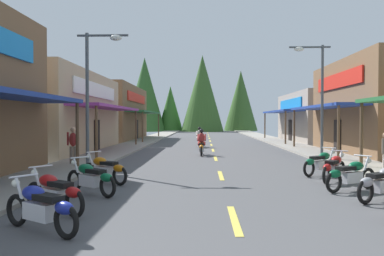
# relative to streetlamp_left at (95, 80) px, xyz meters

# --- Properties ---
(ground) EXTENTS (10.11, 85.40, 0.10)m
(ground) POSITION_rel_streetlamp_left_xyz_m (5.12, 12.74, -3.79)
(ground) COLOR #4C4C4F
(sidewalk_left) EXTENTS (2.63, 85.40, 0.12)m
(sidewalk_left) POSITION_rel_streetlamp_left_xyz_m (-1.25, 12.74, -3.68)
(sidewalk_left) COLOR gray
(sidewalk_left) RESTS_ON ground
(sidewalk_right) EXTENTS (2.63, 85.40, 0.12)m
(sidewalk_right) POSITION_rel_streetlamp_left_xyz_m (11.49, 12.74, -3.68)
(sidewalk_right) COLOR gray
(sidewalk_right) RESTS_ON ground
(centerline_dashes) EXTENTS (0.16, 61.40, 0.01)m
(centerline_dashes) POSITION_rel_streetlamp_left_xyz_m (5.12, 16.25, -3.74)
(centerline_dashes) COLOR #E0C64C
(centerline_dashes) RESTS_ON ground
(storefront_left_middle) EXTENTS (10.25, 13.00, 5.16)m
(storefront_left_middle) POSITION_rel_streetlamp_left_xyz_m (-6.75, 9.20, -1.16)
(storefront_left_middle) COLOR tan
(storefront_left_middle) RESTS_ON ground
(storefront_left_far) EXTENTS (8.26, 13.94, 5.60)m
(storefront_left_far) POSITION_rel_streetlamp_left_xyz_m (-5.76, 24.29, -0.94)
(storefront_left_far) COLOR brown
(storefront_left_far) RESTS_ON ground
(storefront_right_far) EXTENTS (10.31, 12.22, 4.65)m
(storefront_right_far) POSITION_rel_streetlamp_left_xyz_m (17.01, 21.30, -1.42)
(storefront_right_far) COLOR gray
(storefront_right_far) RESTS_ON ground
(streetlamp_left) EXTENTS (2.11, 0.30, 5.67)m
(streetlamp_left) POSITION_rel_streetlamp_left_xyz_m (0.00, 0.00, 0.00)
(streetlamp_left) COLOR #474C51
(streetlamp_left) RESTS_ON ground
(streetlamp_right) EXTENTS (2.11, 0.30, 5.94)m
(streetlamp_right) POSITION_rel_streetlamp_left_xyz_m (10.24, 4.23, 0.15)
(streetlamp_right) COLOR #474C51
(streetlamp_right) RESTS_ON ground
(motorcycle_parked_right_2) EXTENTS (1.83, 1.28, 1.04)m
(motorcycle_parked_right_2) POSITION_rel_streetlamp_left_xyz_m (9.09, -5.69, -3.26)
(motorcycle_parked_right_2) COLOR black
(motorcycle_parked_right_2) RESTS_ON ground
(motorcycle_parked_right_3) EXTENTS (1.89, 1.18, 1.04)m
(motorcycle_parked_right_3) POSITION_rel_streetlamp_left_xyz_m (8.82, -4.28, -3.26)
(motorcycle_parked_right_3) COLOR black
(motorcycle_parked_right_3) RESTS_ON ground
(motorcycle_parked_right_4) EXTENTS (1.36, 1.77, 1.04)m
(motorcycle_parked_right_4) POSITION_rel_streetlamp_left_xyz_m (8.90, -2.59, -3.26)
(motorcycle_parked_right_4) COLOR black
(motorcycle_parked_right_4) RESTS_ON ground
(motorcycle_parked_right_5) EXTENTS (1.73, 1.42, 1.04)m
(motorcycle_parked_right_5) POSITION_rel_streetlamp_left_xyz_m (8.90, -1.10, -3.26)
(motorcycle_parked_right_5) COLOR black
(motorcycle_parked_right_5) RESTS_ON ground
(motorcycle_parked_left_1) EXTENTS (1.87, 1.22, 1.04)m
(motorcycle_parked_left_1) POSITION_rel_streetlamp_left_xyz_m (1.45, -8.71, -3.26)
(motorcycle_parked_left_1) COLOR black
(motorcycle_parked_left_1) RESTS_ON ground
(motorcycle_parked_left_2) EXTENTS (1.82, 1.30, 1.04)m
(motorcycle_parked_left_2) POSITION_rel_streetlamp_left_xyz_m (1.12, -7.24, -3.26)
(motorcycle_parked_left_2) COLOR black
(motorcycle_parked_left_2) RESTS_ON ground
(motorcycle_parked_left_3) EXTENTS (1.78, 1.36, 1.04)m
(motorcycle_parked_left_3) POSITION_rel_streetlamp_left_xyz_m (1.32, -5.11, -3.26)
(motorcycle_parked_left_3) COLOR black
(motorcycle_parked_left_3) RESTS_ON ground
(motorcycle_parked_left_4) EXTENTS (1.83, 1.29, 1.04)m
(motorcycle_parked_left_4) POSITION_rel_streetlamp_left_xyz_m (1.20, -3.18, -3.26)
(motorcycle_parked_left_4) COLOR black
(motorcycle_parked_left_4) RESTS_ON ground
(rider_cruising_lead) EXTENTS (0.60, 2.14, 1.57)m
(rider_cruising_lead) POSITION_rel_streetlamp_left_xyz_m (4.35, 6.90, -3.09)
(rider_cruising_lead) COLOR black
(rider_cruising_lead) RESTS_ON ground
(rider_cruising_trailing) EXTENTS (0.60, 2.14, 1.57)m
(rider_cruising_trailing) POSITION_rel_streetlamp_left_xyz_m (4.15, 13.58, -3.09)
(rider_cruising_trailing) COLOR black
(rider_cruising_trailing) RESTS_ON ground
(pedestrian_by_shop) EXTENTS (0.57, 0.28, 1.78)m
(pedestrian_by_shop) POSITION_rel_streetlamp_left_xyz_m (-1.47, 1.51, -2.71)
(pedestrian_by_shop) COLOR #726659
(pedestrian_by_shop) RESTS_ON ground
(treeline_backdrop) EXTENTS (24.92, 11.19, 13.85)m
(treeline_backdrop) POSITION_rel_streetlamp_left_xyz_m (1.06, 55.42, 2.48)
(treeline_backdrop) COLOR #2B5523
(treeline_backdrop) RESTS_ON ground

